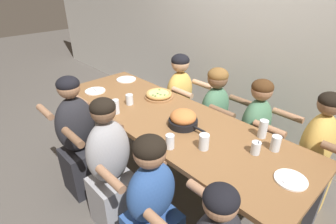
% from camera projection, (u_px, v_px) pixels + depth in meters
% --- Properties ---
extents(ground_plane, '(18.00, 18.00, 0.00)m').
position_uv_depth(ground_plane, '(168.00, 183.00, 2.76)').
color(ground_plane, '#514C47').
rests_on(ground_plane, ground).
extents(restaurant_back_panel, '(10.00, 0.06, 3.20)m').
position_uv_depth(restaurant_back_panel, '(260.00, 10.00, 2.83)').
color(restaurant_back_panel, silver).
rests_on(restaurant_back_panel, ground).
extents(dining_table, '(2.60, 0.85, 0.80)m').
position_uv_depth(dining_table, '(168.00, 124.00, 2.42)').
color(dining_table, brown).
rests_on(dining_table, ground).
extents(pizza_board_main, '(0.30, 0.30, 0.06)m').
position_uv_depth(pizza_board_main, '(159.00, 95.00, 2.74)').
color(pizza_board_main, '#996B42').
rests_on(pizza_board_main, dining_table).
extents(skillet_bowl, '(0.36, 0.25, 0.15)m').
position_uv_depth(skillet_bowl, '(183.00, 119.00, 2.22)').
color(skillet_bowl, black).
rests_on(skillet_bowl, dining_table).
extents(empty_plate_a, '(0.23, 0.23, 0.02)m').
position_uv_depth(empty_plate_a, '(126.00, 79.00, 3.21)').
color(empty_plate_a, white).
rests_on(empty_plate_a, dining_table).
extents(empty_plate_b, '(0.20, 0.20, 0.02)m').
position_uv_depth(empty_plate_b, '(291.00, 180.00, 1.65)').
color(empty_plate_b, white).
rests_on(empty_plate_b, dining_table).
extents(empty_plate_c, '(0.22, 0.22, 0.02)m').
position_uv_depth(empty_plate_c, '(95.00, 91.00, 2.89)').
color(empty_plate_c, white).
rests_on(empty_plate_c, dining_table).
extents(cocktail_glass_blue, '(0.07, 0.07, 0.12)m').
position_uv_depth(cocktail_glass_blue, '(256.00, 148.00, 1.88)').
color(cocktail_glass_blue, silver).
rests_on(cocktail_glass_blue, dining_table).
extents(drinking_glass_a, '(0.07, 0.07, 0.15)m').
position_uv_depth(drinking_glass_a, '(263.00, 130.00, 2.07)').
color(drinking_glass_a, silver).
rests_on(drinking_glass_a, dining_table).
extents(drinking_glass_b, '(0.06, 0.06, 0.14)m').
position_uv_depth(drinking_glass_b, '(116.00, 107.00, 2.42)').
color(drinking_glass_b, silver).
rests_on(drinking_glass_b, dining_table).
extents(drinking_glass_c, '(0.07, 0.07, 0.12)m').
position_uv_depth(drinking_glass_c, '(276.00, 143.00, 1.91)').
color(drinking_glass_c, silver).
rests_on(drinking_glass_c, dining_table).
extents(drinking_glass_d, '(0.08, 0.08, 0.12)m').
position_uv_depth(drinking_glass_d, '(204.00, 143.00, 1.93)').
color(drinking_glass_d, silver).
rests_on(drinking_glass_d, dining_table).
extents(drinking_glass_e, '(0.07, 0.07, 0.10)m').
position_uv_depth(drinking_glass_e, '(130.00, 100.00, 2.60)').
color(drinking_glass_e, silver).
rests_on(drinking_glass_e, dining_table).
extents(drinking_glass_f, '(0.07, 0.07, 0.11)m').
position_uv_depth(drinking_glass_f, '(170.00, 142.00, 1.94)').
color(drinking_glass_f, silver).
rests_on(drinking_glass_f, dining_table).
extents(diner_near_midright, '(0.51, 0.40, 1.12)m').
position_uv_depth(diner_near_midright, '(152.00, 211.00, 1.79)').
color(diner_near_midright, '#2D5193').
rests_on(diner_near_midright, ground).
extents(diner_far_center, '(0.51, 0.40, 1.13)m').
position_uv_depth(diner_far_center, '(214.00, 121.00, 2.87)').
color(diner_far_center, '#477556').
rests_on(diner_far_center, ground).
extents(diner_near_midleft, '(0.51, 0.40, 1.20)m').
position_uv_depth(diner_near_midleft, '(79.00, 142.00, 2.46)').
color(diner_near_midleft, '#232328').
rests_on(diner_near_midleft, ground).
extents(diner_near_center, '(0.51, 0.40, 1.19)m').
position_uv_depth(diner_near_center, '(111.00, 172.00, 2.11)').
color(diner_near_center, '#99999E').
rests_on(diner_near_center, ground).
extents(diner_far_midright, '(0.51, 0.40, 1.14)m').
position_uv_depth(diner_far_midright, '(254.00, 139.00, 2.56)').
color(diner_far_midright, '#477556').
rests_on(diner_far_midright, ground).
extents(diner_far_right, '(0.51, 0.40, 1.19)m').
position_uv_depth(diner_far_right, '(311.00, 164.00, 2.20)').
color(diner_far_right, gold).
rests_on(diner_far_right, ground).
extents(diner_far_midleft, '(0.51, 0.40, 1.16)m').
position_uv_depth(diner_far_midleft, '(180.00, 104.00, 3.21)').
color(diner_far_midleft, gold).
rests_on(diner_far_midleft, ground).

